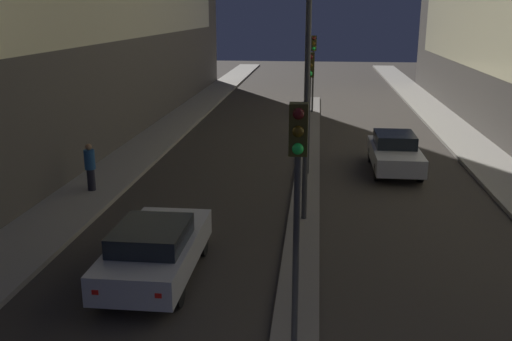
{
  "coord_description": "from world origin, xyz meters",
  "views": [
    {
      "loc": [
        0.31,
        -5.78,
        6.24
      ],
      "look_at": [
        -1.87,
        14.34,
        0.5
      ],
      "focal_mm": 40.0,
      "sensor_mm": 36.0,
      "label": 1
    }
  ],
  "objects_px": {
    "traffic_light_far": "(314,56)",
    "car_left_lane": "(155,249)",
    "traffic_light_mid": "(309,86)",
    "street_lamp": "(309,16)",
    "car_right_lane": "(395,152)",
    "traffic_light_near": "(298,174)",
    "pedestrian_on_left_sidewalk": "(90,166)"
  },
  "relations": [
    {
      "from": "car_left_lane",
      "to": "car_right_lane",
      "type": "relative_size",
      "value": 1.01
    },
    {
      "from": "traffic_light_mid",
      "to": "street_lamp",
      "type": "height_order",
      "value": "street_lamp"
    },
    {
      "from": "street_lamp",
      "to": "traffic_light_near",
      "type": "bearing_deg",
      "value": -90.0
    },
    {
      "from": "car_left_lane",
      "to": "pedestrian_on_left_sidewalk",
      "type": "height_order",
      "value": "pedestrian_on_left_sidewalk"
    },
    {
      "from": "car_right_lane",
      "to": "pedestrian_on_left_sidewalk",
      "type": "height_order",
      "value": "pedestrian_on_left_sidewalk"
    },
    {
      "from": "pedestrian_on_left_sidewalk",
      "to": "traffic_light_near",
      "type": "bearing_deg",
      "value": -49.54
    },
    {
      "from": "street_lamp",
      "to": "car_right_lane",
      "type": "height_order",
      "value": "street_lamp"
    },
    {
      "from": "traffic_light_mid",
      "to": "street_lamp",
      "type": "bearing_deg",
      "value": -90.0
    },
    {
      "from": "traffic_light_far",
      "to": "car_left_lane",
      "type": "relative_size",
      "value": 1.05
    },
    {
      "from": "traffic_light_near",
      "to": "car_left_lane",
      "type": "xyz_separation_m",
      "value": [
        -3.42,
        2.66,
        -2.75
      ]
    },
    {
      "from": "car_left_lane",
      "to": "pedestrian_on_left_sidewalk",
      "type": "xyz_separation_m",
      "value": [
        -4.02,
        6.06,
        0.27
      ]
    },
    {
      "from": "street_lamp",
      "to": "car_left_lane",
      "type": "xyz_separation_m",
      "value": [
        -3.42,
        -4.17,
        -5.3
      ]
    },
    {
      "from": "street_lamp",
      "to": "car_right_lane",
      "type": "relative_size",
      "value": 2.15
    },
    {
      "from": "traffic_light_far",
      "to": "street_lamp",
      "type": "height_order",
      "value": "street_lamp"
    },
    {
      "from": "traffic_light_mid",
      "to": "street_lamp",
      "type": "distance_m",
      "value": 5.54
    },
    {
      "from": "traffic_light_mid",
      "to": "pedestrian_on_left_sidewalk",
      "type": "relative_size",
      "value": 2.77
    },
    {
      "from": "car_left_lane",
      "to": "traffic_light_near",
      "type": "bearing_deg",
      "value": -37.85
    },
    {
      "from": "traffic_light_near",
      "to": "traffic_light_mid",
      "type": "height_order",
      "value": "same"
    },
    {
      "from": "car_left_lane",
      "to": "car_right_lane",
      "type": "distance_m",
      "value": 12.31
    },
    {
      "from": "traffic_light_near",
      "to": "car_left_lane",
      "type": "bearing_deg",
      "value": 142.15
    },
    {
      "from": "car_left_lane",
      "to": "pedestrian_on_left_sidewalk",
      "type": "relative_size",
      "value": 2.62
    },
    {
      "from": "street_lamp",
      "to": "pedestrian_on_left_sidewalk",
      "type": "bearing_deg",
      "value": 165.68
    },
    {
      "from": "car_left_lane",
      "to": "car_right_lane",
      "type": "height_order",
      "value": "car_right_lane"
    },
    {
      "from": "pedestrian_on_left_sidewalk",
      "to": "car_left_lane",
      "type": "bearing_deg",
      "value": -56.48
    },
    {
      "from": "pedestrian_on_left_sidewalk",
      "to": "traffic_light_mid",
      "type": "bearing_deg",
      "value": 22.06
    },
    {
      "from": "car_right_lane",
      "to": "pedestrian_on_left_sidewalk",
      "type": "xyz_separation_m",
      "value": [
        -10.86,
        -4.17,
        0.26
      ]
    },
    {
      "from": "traffic_light_near",
      "to": "street_lamp",
      "type": "height_order",
      "value": "street_lamp"
    },
    {
      "from": "car_left_lane",
      "to": "traffic_light_mid",
      "type": "bearing_deg",
      "value": 69.34
    },
    {
      "from": "traffic_light_mid",
      "to": "street_lamp",
      "type": "xyz_separation_m",
      "value": [
        0.0,
        -4.91,
        2.56
      ]
    },
    {
      "from": "street_lamp",
      "to": "traffic_light_far",
      "type": "bearing_deg",
      "value": 90.0
    },
    {
      "from": "traffic_light_far",
      "to": "pedestrian_on_left_sidewalk",
      "type": "relative_size",
      "value": 2.77
    },
    {
      "from": "traffic_light_near",
      "to": "traffic_light_mid",
      "type": "bearing_deg",
      "value": 90.0
    }
  ]
}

